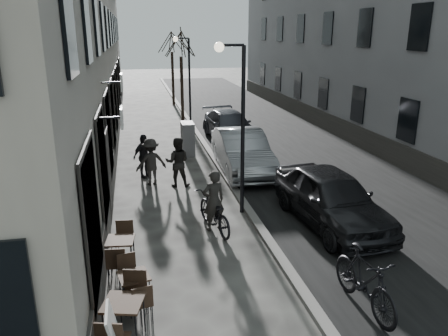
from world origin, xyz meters
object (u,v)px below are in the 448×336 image
object	(u,v)px
bistro_set_a	(124,317)
car_far	(230,126)
bicycle	(214,212)
tree_near	(181,43)
pedestrian_far	(144,156)
bistro_set_c	(121,251)
car_near	(331,198)
streetlamp_far	(186,73)
pedestrian_near	(177,162)
tree_far	(172,41)
moped	(365,281)
utility_cabinet	(188,139)
pedestrian_mid	(151,162)
bistro_set_b	(134,288)
streetlamp_near	(237,111)
car_mid	(242,151)

from	to	relation	value
bistro_set_a	car_far	distance (m)	15.63
bicycle	car_far	bearing A→B (deg)	-117.51
tree_near	pedestrian_far	bearing A→B (deg)	-104.04
bistro_set_c	car_near	bearing A→B (deg)	20.11
streetlamp_far	pedestrian_near	distance (m)	9.60
tree_far	car_far	world-z (taller)	tree_far
tree_near	pedestrian_near	size ratio (longest dim) A/B	3.17
car_far	car_near	bearing A→B (deg)	-92.18
pedestrian_near	moped	distance (m)	8.57
streetlamp_far	utility_cabinet	xyz separation A→B (m)	(-0.63, -5.12, -2.42)
moped	pedestrian_near	bearing A→B (deg)	104.86
pedestrian_mid	tree_far	bearing A→B (deg)	-111.09
pedestrian_mid	bistro_set_a	bearing A→B (deg)	70.89
bistro_set_a	bistro_set_b	world-z (taller)	bistro_set_a
bistro_set_a	streetlamp_near	bearing A→B (deg)	73.35
pedestrian_mid	car_mid	bearing A→B (deg)	-179.57
streetlamp_near	tree_far	distance (m)	21.05
bistro_set_a	bistro_set_b	bearing A→B (deg)	95.02
bicycle	streetlamp_far	bearing A→B (deg)	-106.70
tree_near	car_mid	world-z (taller)	tree_near
streetlamp_far	tree_near	size ratio (longest dim) A/B	0.89
tree_near	bistro_set_c	xyz separation A→B (m)	(-3.48, -17.72, -4.19)
pedestrian_mid	moped	world-z (taller)	pedestrian_mid
bistro_set_c	moped	xyz separation A→B (m)	(4.78, -2.56, 0.16)
streetlamp_far	tree_far	xyz separation A→B (m)	(0.07, 9.00, 1.50)
bicycle	pedestrian_mid	world-z (taller)	pedestrian_mid
bistro_set_a	pedestrian_near	world-z (taller)	pedestrian_near
bicycle	bistro_set_a	bearing A→B (deg)	47.72
bistro_set_b	tree_near	bearing A→B (deg)	68.15
car_mid	moped	bearing A→B (deg)	-87.28
bicycle	bistro_set_c	bearing A→B (deg)	20.73
pedestrian_far	car_near	world-z (taller)	pedestrian_far
bistro_set_b	pedestrian_far	bearing A→B (deg)	74.40
tree_far	utility_cabinet	world-z (taller)	tree_far
tree_near	car_near	distance (m)	16.97
tree_far	pedestrian_mid	size ratio (longest dim) A/B	3.31
tree_far	moped	size ratio (longest dim) A/B	2.71
streetlamp_far	utility_cabinet	size ratio (longest dim) A/B	3.44
bistro_set_c	car_mid	distance (m)	8.15
pedestrian_near	car_near	size ratio (longest dim) A/B	0.38
bistro_set_c	pedestrian_mid	xyz separation A→B (m)	(0.99, 5.87, 0.39)
tree_near	bicycle	distance (m)	16.61
bistro_set_a	car_near	size ratio (longest dim) A/B	0.36
tree_far	moped	xyz separation A→B (m)	(1.30, -26.27, -4.03)
streetlamp_near	car_mid	size ratio (longest dim) A/B	1.02
bistro_set_b	pedestrian_near	bearing A→B (deg)	64.73
streetlamp_far	pedestrian_far	world-z (taller)	streetlamp_far
streetlamp_near	bistro_set_b	distance (m)	5.96
bistro_set_a	pedestrian_near	xyz separation A→B (m)	(1.80, 8.10, 0.39)
bistro_set_a	streetlamp_far	bearing A→B (deg)	94.47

